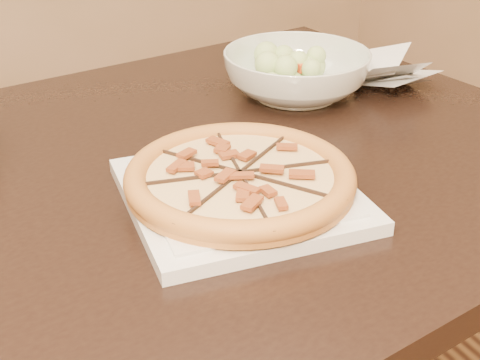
{
  "coord_description": "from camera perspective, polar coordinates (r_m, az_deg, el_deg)",
  "views": [
    {
      "loc": [
        -0.07,
        -0.71,
        1.17
      ],
      "look_at": [
        0.26,
        -0.06,
        0.78
      ],
      "focal_mm": 50.0,
      "sensor_mm": 36.0,
      "label": 1
    }
  ],
  "objects": [
    {
      "name": "dining_table",
      "position": [
        0.95,
        -9.61,
        -5.61
      ],
      "size": [
        1.46,
        1.05,
        0.75
      ],
      "color": "black",
      "rests_on": "floor"
    },
    {
      "name": "plate",
      "position": [
        0.83,
        -0.0,
        -1.18
      ],
      "size": [
        0.3,
        0.3,
        0.02
      ],
      "color": "silver",
      "rests_on": "dining_table"
    },
    {
      "name": "pizza",
      "position": [
        0.82,
        -0.0,
        0.24
      ],
      "size": [
        0.29,
        0.29,
        0.03
      ],
      "color": "#C27938",
      "rests_on": "plate"
    },
    {
      "name": "salad_bowl",
      "position": [
        1.16,
        4.83,
        9.0
      ],
      "size": [
        0.32,
        0.32,
        0.08
      ],
      "primitive_type": "imported",
      "rotation": [
        0.0,
        0.0,
        -0.35
      ],
      "color": "silver",
      "rests_on": "dining_table"
    },
    {
      "name": "salad",
      "position": [
        1.14,
        4.86,
        11.68
      ],
      "size": [
        0.1,
        0.12,
        0.04
      ],
      "color": "#B7D092",
      "rests_on": "salad_bowl"
    },
    {
      "name": "cling_film",
      "position": [
        1.22,
        12.6,
        8.76
      ],
      "size": [
        0.18,
        0.15,
        0.05
      ],
      "primitive_type": null,
      "rotation": [
        0.0,
        0.0,
        0.04
      ],
      "color": "white",
      "rests_on": "dining_table"
    }
  ]
}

